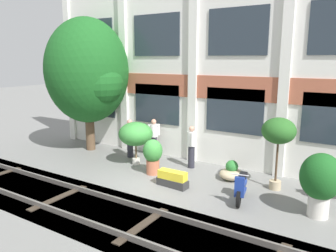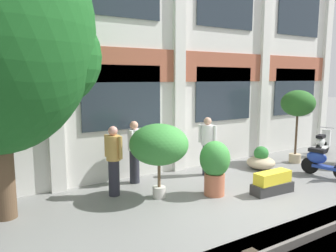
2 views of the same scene
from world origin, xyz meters
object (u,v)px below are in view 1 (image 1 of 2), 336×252
potted_plant_square_trough (172,179)px  resident_by_doorway (154,137)px  potted_plant_wide_bowl (232,172)px  scooter_near_curb (242,186)px  potted_plant_low_pan (136,134)px  resident_watching_tracks (130,137)px  potted_plant_terracotta_small (279,133)px  scooter_second_parked (333,185)px  resident_near_plants (191,145)px  broadleaf_tree (87,73)px  potted_plant_ribbed_drum (321,180)px  potted_plant_glazed_jar (153,154)px

potted_plant_square_trough → resident_by_doorway: resident_by_doorway is taller
potted_plant_wide_bowl → scooter_near_curb: size_ratio=0.63×
potted_plant_low_pan → resident_by_doorway: size_ratio=1.05×
scooter_near_curb → resident_watching_tracks: size_ratio=0.83×
potted_plant_terracotta_small → scooter_second_parked: size_ratio=1.76×
potted_plant_square_trough → scooter_second_parked: (4.62, 1.72, 0.18)m
resident_watching_tracks → resident_near_plants: size_ratio=1.00×
broadleaf_tree → resident_by_doorway: size_ratio=3.62×
scooter_second_parked → potted_plant_ribbed_drum: bearing=-114.4°
potted_plant_square_trough → scooter_second_parked: scooter_second_parked is taller
potted_plant_glazed_jar → resident_near_plants: 1.63m
potted_plant_low_pan → scooter_second_parked: potted_plant_low_pan is taller
potted_plant_square_trough → potted_plant_terracotta_small: (2.96, 1.59, 1.62)m
broadleaf_tree → potted_plant_wide_bowl: 7.77m
potted_plant_ribbed_drum → resident_by_doorway: 7.24m
potted_plant_glazed_jar → resident_near_plants: size_ratio=0.78×
scooter_second_parked → resident_by_doorway: (-7.08, 0.77, 0.45)m
potted_plant_glazed_jar → scooter_near_curb: bearing=-7.8°
potted_plant_low_pan → potted_plant_glazed_jar: size_ratio=1.33×
scooter_near_curb → resident_by_doorway: (-4.78, 2.31, 0.45)m
potted_plant_low_pan → potted_plant_glazed_jar: (1.20, -0.55, -0.50)m
resident_watching_tracks → resident_near_plants: (2.91, 0.15, 0.00)m
potted_plant_glazed_jar → potted_plant_terracotta_small: bearing=12.5°
scooter_near_curb → resident_near_plants: resident_near_plants is taller
potted_plant_square_trough → potted_plant_terracotta_small: bearing=28.3°
potted_plant_glazed_jar → potted_plant_ribbed_drum: size_ratio=0.74×
resident_by_doorway → resident_watching_tracks: (-0.83, -0.60, 0.00)m
potted_plant_square_trough → resident_by_doorway: bearing=134.6°
potted_plant_glazed_jar → resident_near_plants: bearing=57.6°
potted_plant_wide_bowl → resident_near_plants: resident_near_plants is taller
potted_plant_wide_bowl → resident_near_plants: size_ratio=0.51×
broadleaf_tree → potted_plant_low_pan: bearing=-11.3°
potted_plant_terracotta_small → resident_near_plants: (-3.34, 0.44, -0.98)m
potted_plant_low_pan → potted_plant_ribbed_drum: 6.95m
resident_by_doorway → broadleaf_tree: bearing=-123.2°
potted_plant_square_trough → potted_plant_glazed_jar: size_ratio=0.86×
potted_plant_wide_bowl → resident_by_doorway: size_ratio=0.52×
broadleaf_tree → resident_watching_tracks: size_ratio=3.61×
potted_plant_wide_bowl → potted_plant_square_trough: size_ratio=0.77×
potted_plant_ribbed_drum → scooter_near_curb: (-2.11, -0.10, -0.61)m
scooter_near_curb → resident_watching_tracks: resident_watching_tracks is taller
broadleaf_tree → potted_plant_terracotta_small: (8.57, -0.25, -1.67)m
potted_plant_wide_bowl → scooter_second_parked: scooter_second_parked is taller
potted_plant_low_pan → resident_by_doorway: bearing=90.2°
scooter_second_parked → resident_near_plants: 5.03m
potted_plant_square_trough → resident_near_plants: (-0.38, 2.04, 0.64)m
potted_plant_terracotta_small → resident_watching_tracks: potted_plant_terracotta_small is taller
potted_plant_glazed_jar → broadleaf_tree: bearing=164.8°
potted_plant_glazed_jar → potted_plant_terracotta_small: size_ratio=0.55×
resident_by_doorway → potted_plant_square_trough: bearing=-0.1°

